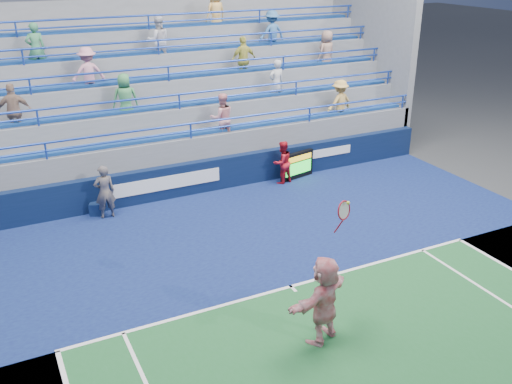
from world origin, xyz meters
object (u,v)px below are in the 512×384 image
serve_speed_board (297,165)px  ball_girl (282,162)px  tennis_player (324,300)px  judge_chair (97,208)px  line_judge (105,192)px

serve_speed_board → ball_girl: bearing=-168.6°
serve_speed_board → ball_girl: size_ratio=0.92×
serve_speed_board → tennis_player: (-4.11, -8.16, 0.49)m
judge_chair → ball_girl: size_ratio=0.47×
judge_chair → tennis_player: (2.92, -8.27, 0.75)m
judge_chair → tennis_player: bearing=-70.5°
serve_speed_board → judge_chair: bearing=179.1°
serve_speed_board → tennis_player: 9.14m
ball_girl → serve_speed_board: bearing=178.8°
serve_speed_board → line_judge: size_ratio=0.83×
ball_girl → line_judge: bearing=-11.6°
serve_speed_board → tennis_player: tennis_player is taller
line_judge → ball_girl: size_ratio=1.11×
serve_speed_board → tennis_player: size_ratio=0.45×
tennis_player → ball_girl: size_ratio=2.05×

